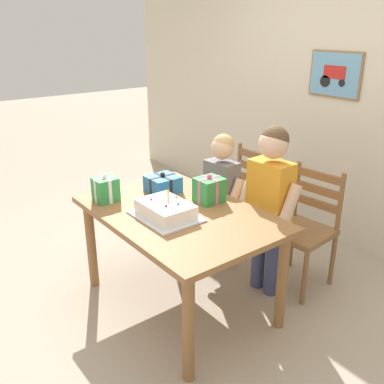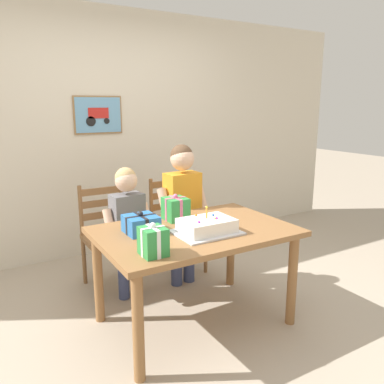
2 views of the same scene
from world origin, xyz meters
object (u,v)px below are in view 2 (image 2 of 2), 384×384
(gift_box_beside_cake, at_px, (176,209))
(child_older, at_px, (183,201))
(birthday_cake, at_px, (207,226))
(chair_right, at_px, (176,224))
(gift_box_corner_small, at_px, (141,224))
(dining_table, at_px, (195,242))
(child_younger, at_px, (128,220))
(chair_left, at_px, (108,236))
(gift_box_red_large, at_px, (153,241))

(gift_box_beside_cake, distance_m, child_older, 0.43)
(birthday_cake, distance_m, gift_box_beside_cake, 0.40)
(chair_right, bearing_deg, gift_box_corner_small, -131.28)
(dining_table, distance_m, gift_box_corner_small, 0.41)
(child_younger, bearing_deg, child_older, -0.04)
(child_younger, bearing_deg, chair_left, 103.80)
(gift_box_red_large, relative_size, chair_right, 0.22)
(chair_right, bearing_deg, gift_box_beside_cake, -118.26)
(birthday_cake, xyz_separation_m, child_older, (0.22, 0.74, -0.01))
(gift_box_red_large, bearing_deg, chair_left, 84.43)
(child_younger, bearing_deg, gift_box_corner_small, -100.55)
(child_older, bearing_deg, gift_box_beside_cake, -126.34)
(child_older, xyz_separation_m, child_younger, (-0.52, 0.00, -0.10))
(gift_box_beside_cake, distance_m, child_younger, 0.46)
(gift_box_red_large, xyz_separation_m, child_older, (0.71, 0.92, -0.05))
(birthday_cake, distance_m, gift_box_red_large, 0.52)
(gift_box_red_large, relative_size, child_younger, 0.18)
(dining_table, bearing_deg, child_older, 68.30)
(gift_box_corner_small, height_order, child_older, child_older)
(birthday_cake, height_order, gift_box_beside_cake, gift_box_beside_cake)
(chair_left, bearing_deg, gift_box_beside_cake, -62.57)
(gift_box_red_large, bearing_deg, gift_box_corner_small, 76.47)
(gift_box_red_large, bearing_deg, child_younger, 78.08)
(dining_table, xyz_separation_m, birthday_cake, (0.03, -0.12, 0.15))
(birthday_cake, relative_size, gift_box_red_large, 2.14)
(gift_box_red_large, xyz_separation_m, chair_left, (0.12, 1.22, -0.36))
(gift_box_beside_cake, xyz_separation_m, gift_box_corner_small, (-0.36, -0.15, -0.03))
(birthday_cake, height_order, chair_right, birthday_cake)
(birthday_cake, bearing_deg, child_younger, 111.74)
(chair_right, xyz_separation_m, child_older, (-0.09, -0.30, 0.31))
(dining_table, xyz_separation_m, child_older, (0.25, 0.62, 0.14))
(chair_right, distance_m, child_younger, 0.72)
(gift_box_corner_small, distance_m, child_younger, 0.52)
(child_older, bearing_deg, gift_box_corner_small, -140.71)
(gift_box_corner_small, bearing_deg, dining_table, -18.27)
(dining_table, distance_m, chair_left, 1.00)
(birthday_cake, relative_size, chair_left, 0.48)
(chair_left, relative_size, chair_right, 1.00)
(birthday_cake, xyz_separation_m, chair_right, (0.32, 1.04, -0.32))
(birthday_cake, xyz_separation_m, gift_box_red_large, (-0.49, -0.18, 0.04))
(child_older, bearing_deg, chair_right, 72.68)
(gift_box_red_large, distance_m, chair_left, 1.28)
(gift_box_corner_small, bearing_deg, gift_box_beside_cake, 23.33)
(birthday_cake, relative_size, gift_box_corner_small, 1.97)
(chair_left, xyz_separation_m, child_older, (0.59, -0.30, 0.31))
(gift_box_beside_cake, xyz_separation_m, chair_left, (-0.34, 0.65, -0.36))
(child_younger, bearing_deg, dining_table, -66.42)
(chair_right, height_order, child_younger, child_younger)
(birthday_cake, height_order, chair_left, birthday_cake)
(birthday_cake, relative_size, chair_right, 0.48)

